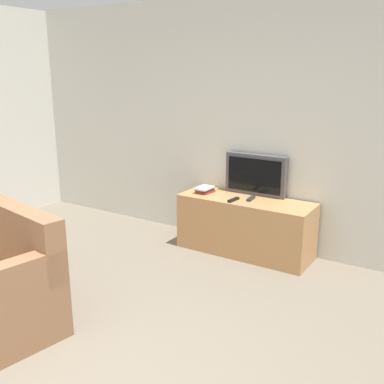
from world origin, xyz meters
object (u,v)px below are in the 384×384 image
Objects in this scene: book_stack at (205,189)px; remote_secondary at (233,200)px; tv_stand at (245,226)px; television at (256,175)px; remote_on_stand at (251,199)px.

book_stack reaches higher than remote_secondary.
tv_stand is at bearing 59.44° from remote_secondary.
remote_secondary reaches higher than tv_stand.
book_stack is at bearing -179.28° from tv_stand.
remote_on_stand is (0.05, -0.20, -0.20)m from television.
remote_secondary is (-0.13, -0.13, 0.00)m from remote_on_stand.
tv_stand is 0.34m from remote_secondary.
book_stack is at bearing 163.02° from remote_secondary.
television reaches higher than remote_on_stand.
book_stack is (-0.49, -0.01, 0.32)m from tv_stand.
book_stack is 0.54m from remote_on_stand.
tv_stand is 0.55m from television.
tv_stand is at bearing -179.26° from remote_on_stand.
book_stack is at bearing -157.11° from television.
remote_secondary is at bearing -120.56° from tv_stand.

